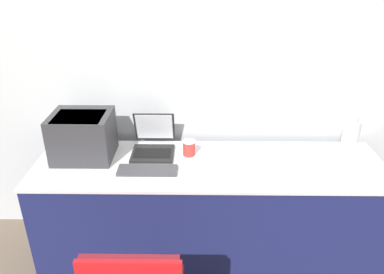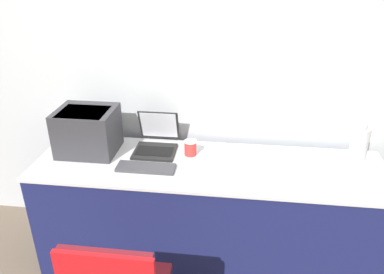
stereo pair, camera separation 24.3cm
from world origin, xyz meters
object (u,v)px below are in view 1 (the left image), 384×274
(coffee_cup, at_px, (189,148))
(metal_pitcher, at_px, (351,134))
(external_keyboard, at_px, (147,170))
(printer, at_px, (83,134))
(laptop_left, at_px, (153,144))

(coffee_cup, bearing_deg, metal_pitcher, 4.36)
(coffee_cup, relative_size, metal_pitcher, 0.39)
(external_keyboard, xyz_separation_m, metal_pitcher, (1.39, 0.32, 0.11))
(printer, relative_size, laptop_left, 1.14)
(external_keyboard, distance_m, coffee_cup, 0.35)
(printer, xyz_separation_m, metal_pitcher, (1.84, 0.12, -0.04))
(printer, distance_m, coffee_cup, 0.72)
(metal_pitcher, bearing_deg, coffee_cup, -175.64)
(printer, xyz_separation_m, coffee_cup, (0.71, 0.03, -0.11))
(external_keyboard, height_order, coffee_cup, coffee_cup)
(laptop_left, bearing_deg, metal_pitcher, 1.15)
(external_keyboard, bearing_deg, printer, 156.56)
(coffee_cup, bearing_deg, laptop_left, 166.95)
(laptop_left, relative_size, coffee_cup, 3.21)
(printer, relative_size, coffee_cup, 3.66)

